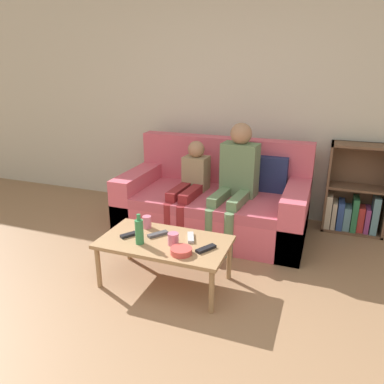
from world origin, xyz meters
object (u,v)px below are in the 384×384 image
person_adult (236,175)px  person_child (190,183)px  coffee_table (164,245)px  bottle (139,231)px  tv_remote_0 (158,234)px  tv_remote_2 (191,237)px  snack_bowl (181,251)px  cup_far (173,239)px  tv_remote_3 (131,234)px  couch (215,203)px  cup_near (147,222)px  bookshelf (354,199)px  tv_remote_1 (206,249)px

person_adult → person_child: size_ratio=1.22×
coffee_table → person_child: bearing=98.8°
bottle → tv_remote_0: bearing=67.8°
tv_remote_2 → snack_bowl: size_ratio=1.10×
tv_remote_2 → bottle: bottle is taller
coffee_table → cup_far: size_ratio=10.66×
tv_remote_3 → couch: bearing=106.4°
cup_near → bookshelf: bearing=40.8°
tv_remote_1 → bottle: (-0.51, -0.08, 0.09)m
person_adult → tv_remote_2: person_adult is taller
person_child → snack_bowl: (0.36, -1.13, -0.14)m
couch → tv_remote_0: bearing=-98.2°
person_adult → cup_near: size_ratio=11.16×
couch → cup_near: (-0.30, -0.96, 0.14)m
couch → cup_far: 1.18m
bottle → bookshelf: bearing=47.3°
person_child → tv_remote_3: 1.01m
tv_remote_1 → person_adult: bearing=123.5°
person_child → tv_remote_1: bearing=-59.8°
cup_far → bottle: bottle is taller
person_child → cup_far: person_child is taller
coffee_table → tv_remote_3: (-0.29, -0.02, 0.05)m
tv_remote_3 → cup_far: bearing=30.3°
bookshelf → person_child: size_ratio=0.99×
coffee_table → tv_remote_1: (0.35, -0.03, 0.05)m
coffee_table → tv_remote_3: bearing=-177.0°
couch → person_adult: person_adult is taller
person_child → snack_bowl: person_child is taller
couch → bookshelf: bookshelf is taller
cup_near → tv_remote_2: cup_near is taller
tv_remote_1 → tv_remote_2: bearing=173.0°
couch → bottle: size_ratio=7.77×
cup_near → cup_far: cup_near is taller
coffee_table → tv_remote_3: size_ratio=6.03×
coffee_table → person_child: 1.01m
person_adult → cup_near: person_adult is taller
cup_far → tv_remote_3: size_ratio=0.57×
person_adult → cup_far: bearing=-95.8°
person_adult → tv_remote_1: (0.04, -1.06, -0.27)m
coffee_table → tv_remote_3: 0.29m
cup_near → person_child: bearing=84.1°
tv_remote_2 → bottle: bearing=-170.2°
person_child → snack_bowl: 1.19m
tv_remote_1 → snack_bowl: 0.19m
cup_near → couch: bearing=72.5°
person_adult → person_child: (-0.46, -0.05, -0.12)m
tv_remote_2 → tv_remote_0: bearing=165.9°
cup_far → snack_bowl: cup_far is taller
couch → bottle: couch is taller
coffee_table → snack_bowl: snack_bowl is taller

